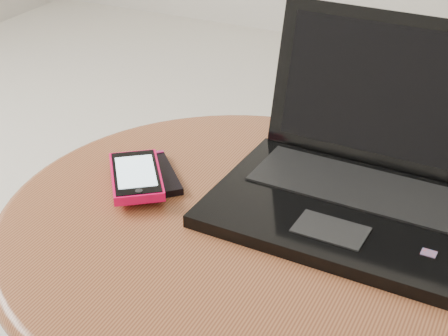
% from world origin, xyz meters
% --- Properties ---
extents(table, '(0.63, 0.63, 0.50)m').
position_xyz_m(table, '(-0.02, -0.10, 0.39)').
color(table, '#50260E').
rests_on(table, ground).
extents(laptop, '(0.35, 0.30, 0.22)m').
position_xyz_m(laptop, '(0.11, 0.00, 0.54)').
color(laptop, black).
rests_on(laptop, table).
extents(phone_black, '(0.12, 0.13, 0.01)m').
position_xyz_m(phone_black, '(-0.17, -0.06, 0.50)').
color(phone_black, black).
rests_on(phone_black, table).
extents(phone_pink, '(0.13, 0.14, 0.01)m').
position_xyz_m(phone_pink, '(-0.17, -0.09, 0.52)').
color(phone_pink, '#FD064D').
rests_on(phone_pink, phone_black).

